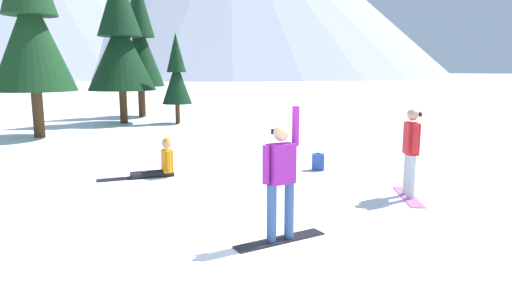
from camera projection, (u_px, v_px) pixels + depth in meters
ground_plane at (287, 271)px, 5.74m from camera, size 800.00×800.00×0.00m
snowboarder_foreground at (281, 179)px, 6.61m from camera, size 1.54×0.39×2.08m
snowboarder_midground at (411, 151)px, 8.96m from camera, size 1.01×1.45×1.84m
snowboarder_background at (160, 163)px, 10.91m from camera, size 1.85×0.63×0.97m
backpack_blue at (318, 162)px, 11.59m from camera, size 0.38×0.37×0.47m
backpack_black at (284, 169)px, 10.73m from camera, size 0.33×0.27×0.47m
pine_tree_tall at (177, 75)px, 21.64m from camera, size 1.47×1.47×4.46m
pine_tree_twin at (30, 21)px, 16.70m from camera, size 3.12×3.12×8.24m
pine_tree_short at (120, 40)px, 21.41m from camera, size 3.30×3.30×7.49m
pine_tree_young at (139, 41)px, 24.62m from camera, size 2.67×2.67×7.86m
peak_central_summit at (294, 5)px, 269.47m from camera, size 184.95×184.95×81.90m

